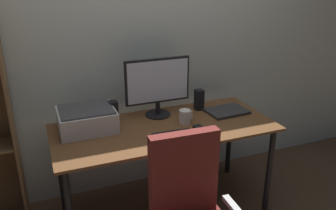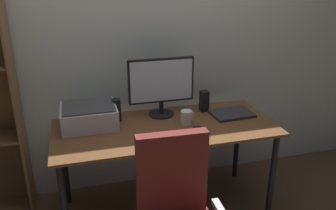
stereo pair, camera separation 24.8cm
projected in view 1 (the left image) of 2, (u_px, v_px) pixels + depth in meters
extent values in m
plane|color=#4C3826|center=(165.00, 208.00, 2.86)|extent=(12.00, 12.00, 0.00)
cube|color=beige|center=(141.00, 38.00, 2.85)|extent=(6.40, 0.10, 2.60)
cube|color=brown|center=(165.00, 128.00, 2.60)|extent=(1.64, 0.72, 0.02)
cylinder|color=black|center=(269.00, 171.00, 2.73)|extent=(0.04, 0.04, 0.72)
cylinder|color=black|center=(60.00, 171.00, 2.73)|extent=(0.04, 0.04, 0.72)
cylinder|color=black|center=(229.00, 138.00, 3.25)|extent=(0.04, 0.04, 0.72)
cylinder|color=black|center=(158.00, 114.00, 2.79)|extent=(0.20, 0.20, 0.01)
cylinder|color=black|center=(158.00, 108.00, 2.77)|extent=(0.04, 0.04, 0.10)
cube|color=black|center=(157.00, 81.00, 2.69)|extent=(0.52, 0.03, 0.35)
cube|color=silver|center=(158.00, 81.00, 2.68)|extent=(0.49, 0.01, 0.32)
cube|color=black|center=(174.00, 135.00, 2.44)|extent=(0.29, 0.12, 0.02)
cube|color=black|center=(199.00, 129.00, 2.52)|extent=(0.06, 0.10, 0.03)
cylinder|color=white|center=(185.00, 117.00, 2.63)|extent=(0.09, 0.09, 0.11)
cube|color=white|center=(191.00, 115.00, 2.65)|extent=(0.02, 0.01, 0.06)
cube|color=#2D2D30|center=(227.00, 111.00, 2.84)|extent=(0.33, 0.25, 0.02)
cube|color=black|center=(114.00, 112.00, 2.63)|extent=(0.06, 0.07, 0.17)
cube|color=black|center=(199.00, 100.00, 2.88)|extent=(0.06, 0.07, 0.17)
cube|color=silver|center=(87.00, 120.00, 2.52)|extent=(0.40, 0.34, 0.15)
cube|color=#424244|center=(86.00, 109.00, 2.49)|extent=(0.37, 0.31, 0.01)
cube|color=maroon|center=(184.00, 174.00, 1.97)|extent=(0.40, 0.08, 0.52)
cube|color=silver|center=(236.00, 210.00, 1.94)|extent=(0.05, 0.26, 0.03)
cube|color=brown|center=(10.00, 108.00, 2.45)|extent=(0.02, 0.28, 1.85)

